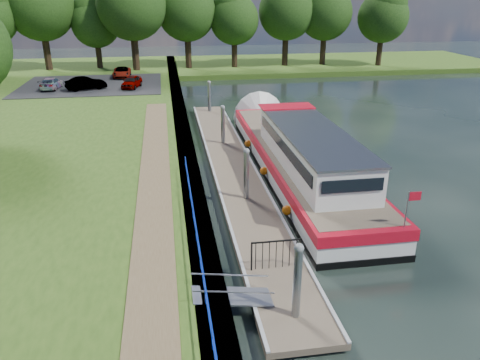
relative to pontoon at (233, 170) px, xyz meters
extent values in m
plane|color=black|center=(0.00, -13.00, -0.18)|extent=(160.00, 160.00, 0.00)
cube|color=#473D2D|center=(-2.55, 2.00, 0.20)|extent=(1.10, 90.00, 0.78)
cube|color=#304F16|center=(12.00, 39.00, 0.12)|extent=(60.00, 18.00, 0.60)
cube|color=brown|center=(-4.40, -5.00, 0.62)|extent=(1.60, 40.00, 0.05)
cube|color=black|center=(-11.00, 25.00, 0.62)|extent=(14.00, 12.00, 0.06)
cube|color=#0C2DBF|center=(-2.75, -10.00, 1.29)|extent=(0.04, 18.00, 0.04)
cube|color=#0C2DBF|center=(-2.75, -10.00, 0.94)|extent=(0.03, 18.00, 0.03)
cylinder|color=#0C2DBF|center=(-2.75, -15.00, 0.95)|extent=(0.04, 0.04, 0.72)
cylinder|color=#0C2DBF|center=(-2.75, -13.00, 0.95)|extent=(0.04, 0.04, 0.72)
cylinder|color=#0C2DBF|center=(-2.75, -11.00, 0.95)|extent=(0.04, 0.04, 0.72)
cylinder|color=#0C2DBF|center=(-2.75, -9.00, 0.95)|extent=(0.04, 0.04, 0.72)
cylinder|color=#0C2DBF|center=(-2.75, -7.00, 0.95)|extent=(0.04, 0.04, 0.72)
cylinder|color=#0C2DBF|center=(-2.75, -5.00, 0.95)|extent=(0.04, 0.04, 0.72)
cylinder|color=#0C2DBF|center=(-2.75, -3.00, 0.95)|extent=(0.04, 0.04, 0.72)
cylinder|color=#0C2DBF|center=(-2.75, -1.00, 0.95)|extent=(0.04, 0.04, 0.72)
cube|color=brown|center=(0.00, 0.00, 0.10)|extent=(2.50, 30.00, 0.24)
cube|color=#9EA0A3|center=(0.00, -12.00, -0.13)|extent=(2.30, 5.00, 0.30)
cube|color=#9EA0A3|center=(0.00, -4.00, -0.13)|extent=(2.30, 5.00, 0.30)
cube|color=#9EA0A3|center=(0.00, 4.00, -0.13)|extent=(2.30, 5.00, 0.30)
cube|color=#9EA0A3|center=(0.00, 12.00, -0.13)|extent=(2.30, 5.00, 0.30)
cube|color=#9EA0A3|center=(1.19, 0.00, 0.25)|extent=(0.12, 30.00, 0.06)
cube|color=#9EA0A3|center=(-1.19, 0.00, 0.25)|extent=(0.12, 30.00, 0.06)
cylinder|color=gray|center=(0.00, -13.50, 0.92)|extent=(0.26, 0.26, 3.40)
sphere|color=gray|center=(0.00, -13.50, 2.62)|extent=(0.30, 0.30, 0.30)
cylinder|color=gray|center=(0.00, -4.50, 0.92)|extent=(0.26, 0.26, 3.40)
sphere|color=gray|center=(0.00, -4.50, 2.62)|extent=(0.30, 0.30, 0.30)
cylinder|color=gray|center=(0.00, 4.50, 0.92)|extent=(0.26, 0.26, 3.40)
sphere|color=gray|center=(0.00, 4.50, 2.62)|extent=(0.30, 0.30, 0.30)
cylinder|color=gray|center=(0.00, 13.50, 0.92)|extent=(0.26, 0.26, 3.40)
sphere|color=gray|center=(0.00, 13.50, 2.62)|extent=(0.30, 0.30, 0.30)
cube|color=#A5A8AD|center=(-1.85, -12.50, 0.42)|extent=(2.58, 1.00, 0.43)
cube|color=#A5A8AD|center=(-1.85, -12.98, 0.92)|extent=(2.58, 0.04, 0.41)
cube|color=#A5A8AD|center=(-1.85, -12.02, 0.92)|extent=(2.58, 0.04, 0.41)
cube|color=black|center=(-0.90, -10.80, 0.80)|extent=(0.05, 0.05, 1.15)
cube|color=black|center=(0.90, -10.80, 0.80)|extent=(0.05, 0.05, 1.15)
cube|color=black|center=(0.00, -10.80, 1.34)|extent=(1.85, 0.05, 0.05)
cube|color=black|center=(-0.75, -10.80, 0.80)|extent=(0.02, 0.02, 1.10)
cube|color=black|center=(-0.50, -10.80, 0.80)|extent=(0.02, 0.02, 1.10)
cube|color=black|center=(-0.25, -10.80, 0.80)|extent=(0.02, 0.02, 1.10)
cube|color=black|center=(0.00, -10.80, 0.80)|extent=(0.02, 0.02, 1.10)
cube|color=black|center=(0.25, -10.80, 0.80)|extent=(0.02, 0.02, 1.10)
cube|color=black|center=(0.50, -10.80, 0.80)|extent=(0.02, 0.02, 1.10)
cube|color=black|center=(0.75, -10.80, 0.80)|extent=(0.02, 0.02, 1.10)
cube|color=black|center=(3.60, -0.65, -0.16)|extent=(4.00, 20.00, 0.55)
cube|color=silver|center=(3.60, -0.65, 0.44)|extent=(3.96, 19.90, 0.65)
cube|color=#B80C1E|center=(3.60, -0.65, 1.00)|extent=(4.04, 20.00, 0.48)
cube|color=brown|center=(3.60, -0.65, 1.24)|extent=(3.68, 19.20, 0.04)
cone|color=silver|center=(3.60, 9.75, 0.37)|extent=(4.00, 1.50, 4.00)
cube|color=silver|center=(3.60, -3.15, 2.12)|extent=(3.00, 11.00, 1.75)
cube|color=gray|center=(3.60, -3.15, 3.04)|extent=(3.10, 11.20, 0.10)
cube|color=black|center=(2.08, -3.15, 2.37)|extent=(0.04, 10.00, 0.55)
cube|color=black|center=(5.12, -3.15, 2.37)|extent=(0.04, 10.00, 0.55)
cube|color=black|center=(3.60, 2.40, 2.37)|extent=(2.60, 0.04, 0.55)
cube|color=black|center=(3.60, -8.70, 2.37)|extent=(2.60, 0.04, 0.55)
cube|color=#B80C1E|center=(3.60, 2.05, 3.12)|extent=(3.20, 1.60, 0.06)
cylinder|color=gray|center=(5.10, -10.35, 1.97)|extent=(0.05, 0.05, 1.50)
cube|color=#B80C1E|center=(5.35, -10.35, 2.52)|extent=(0.50, 0.02, 0.35)
sphere|color=orange|center=(1.48, -6.65, 0.47)|extent=(0.44, 0.44, 0.44)
sphere|color=orange|center=(1.48, -1.65, 0.47)|extent=(0.44, 0.44, 0.44)
sphere|color=orange|center=(1.48, 3.35, 0.47)|extent=(0.44, 0.44, 0.44)
imported|color=#594C47|center=(2.40, -6.53, 2.12)|extent=(0.64, 0.74, 1.72)
cylinder|color=#332316|center=(-17.49, 36.36, 2.52)|extent=(0.83, 0.83, 4.21)
sphere|color=#18340F|center=(-17.49, 36.36, 7.90)|extent=(7.95, 7.95, 7.95)
cylinder|color=#332316|center=(-11.50, 36.87, 1.97)|extent=(0.70, 0.70, 3.10)
sphere|color=#18340F|center=(-11.50, 36.87, 5.92)|extent=(5.85, 5.85, 5.85)
sphere|color=#18340F|center=(-11.67, 37.04, 7.39)|extent=(4.65, 4.65, 4.65)
cylinder|color=#332316|center=(-6.89, 34.36, 2.56)|extent=(0.84, 0.84, 4.29)
sphere|color=#18340F|center=(-6.89, 34.36, 8.04)|extent=(8.10, 8.10, 8.10)
cylinder|color=#332316|center=(-0.41, 36.36, 2.33)|extent=(0.79, 0.79, 3.83)
sphere|color=#18340F|center=(-0.41, 36.36, 7.23)|extent=(7.24, 7.24, 7.24)
cylinder|color=#332316|center=(5.49, 36.09, 2.05)|extent=(0.72, 0.72, 3.26)
sphere|color=#18340F|center=(5.49, 36.09, 6.21)|extent=(6.16, 6.16, 6.16)
sphere|color=#18340F|center=(5.30, 36.34, 7.75)|extent=(4.89, 4.89, 4.89)
cylinder|color=#332316|center=(12.25, 36.38, 2.30)|extent=(0.78, 0.78, 3.77)
sphere|color=#18340F|center=(12.25, 36.38, 7.12)|extent=(7.13, 7.13, 7.13)
cylinder|color=#332316|center=(17.42, 36.40, 2.24)|extent=(0.77, 0.77, 3.65)
sphere|color=#18340F|center=(17.42, 36.40, 6.90)|extent=(6.89, 6.89, 6.89)
cylinder|color=#332316|center=(24.52, 34.52, 2.12)|extent=(0.74, 0.74, 3.41)
sphere|color=#18340F|center=(24.52, 34.52, 6.47)|extent=(6.43, 6.43, 6.43)
sphere|color=#18340F|center=(24.75, 34.30, 8.08)|extent=(5.11, 5.11, 5.11)
imported|color=#999999|center=(-6.82, 22.59, 1.24)|extent=(2.18, 3.68, 1.17)
imported|color=#999999|center=(-11.15, 22.26, 1.28)|extent=(4.01, 2.56, 1.25)
imported|color=#999999|center=(-14.56, 23.24, 1.20)|extent=(1.87, 3.92, 1.10)
imported|color=#999999|center=(-8.22, 28.87, 1.21)|extent=(1.91, 4.02, 1.11)
camera|label=1|loc=(-3.60, -25.00, 9.62)|focal=35.00mm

